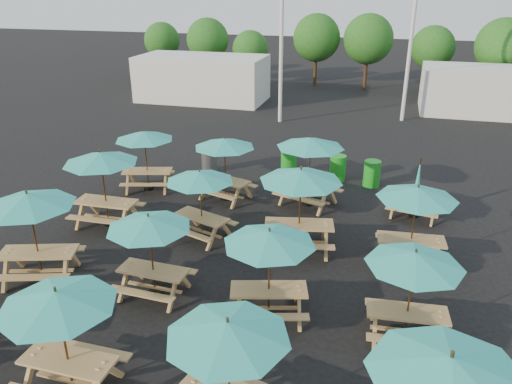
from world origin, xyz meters
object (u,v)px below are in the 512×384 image
(picnic_unit_6, at_px, (200,180))
(picnic_unit_14, at_px, (417,197))
(waste_bin_1, at_px, (289,163))
(picnic_unit_10, at_px, (301,180))
(waste_bin_0, at_px, (209,160))
(picnic_unit_15, at_px, (416,192))
(picnic_unit_3, at_px, (144,139))
(picnic_unit_8, at_px, (228,336))
(waste_bin_2, at_px, (338,168))
(picnic_unit_12, at_px, (449,374))
(picnic_unit_9, at_px, (269,242))
(waste_bin_3, at_px, (372,174))
(picnic_unit_2, at_px, (101,162))
(picnic_unit_4, at_px, (58,304))
(picnic_unit_1, at_px, (29,205))
(picnic_unit_13, at_px, (414,264))
(picnic_unit_11, at_px, (310,146))
(picnic_unit_5, at_px, (149,227))
(picnic_unit_7, at_px, (224,146))

(picnic_unit_6, distance_m, picnic_unit_14, 5.98)
(picnic_unit_6, height_order, waste_bin_1, picnic_unit_6)
(picnic_unit_10, height_order, waste_bin_0, picnic_unit_10)
(picnic_unit_6, bearing_deg, picnic_unit_15, 46.64)
(picnic_unit_3, relative_size, picnic_unit_6, 1.01)
(picnic_unit_8, distance_m, waste_bin_0, 12.80)
(waste_bin_2, bearing_deg, picnic_unit_12, -77.23)
(picnic_unit_9, height_order, waste_bin_3, picnic_unit_9)
(picnic_unit_2, distance_m, picnic_unit_4, 7.12)
(picnic_unit_6, xyz_separation_m, picnic_unit_9, (2.83, -3.20, 0.06))
(picnic_unit_1, relative_size, waste_bin_3, 2.85)
(waste_bin_2, height_order, waste_bin_3, same)
(picnic_unit_1, height_order, waste_bin_1, picnic_unit_1)
(picnic_unit_13, xyz_separation_m, waste_bin_2, (-2.48, 9.02, -1.38))
(picnic_unit_4, distance_m, picnic_unit_10, 7.14)
(picnic_unit_11, bearing_deg, picnic_unit_1, -112.90)
(picnic_unit_4, xyz_separation_m, picnic_unit_5, (0.12, 3.28, -0.08))
(picnic_unit_12, distance_m, waste_bin_2, 12.84)
(picnic_unit_2, height_order, picnic_unit_4, picnic_unit_2)
(picnic_unit_14, distance_m, waste_bin_2, 6.47)
(picnic_unit_10, height_order, picnic_unit_14, picnic_unit_10)
(picnic_unit_2, xyz_separation_m, waste_bin_1, (4.63, 5.83, -1.61))
(picnic_unit_5, bearing_deg, picnic_unit_9, 1.02)
(picnic_unit_4, relative_size, picnic_unit_10, 0.83)
(waste_bin_1, relative_size, waste_bin_2, 1.00)
(picnic_unit_9, distance_m, picnic_unit_15, 7.28)
(picnic_unit_2, height_order, waste_bin_1, picnic_unit_2)
(waste_bin_3, bearing_deg, picnic_unit_8, -98.39)
(picnic_unit_13, xyz_separation_m, waste_bin_0, (-7.61, 8.66, -1.38))
(picnic_unit_3, relative_size, waste_bin_1, 2.59)
(picnic_unit_11, height_order, picnic_unit_14, picnic_unit_11)
(picnic_unit_14, xyz_separation_m, waste_bin_2, (-2.60, 5.74, -1.48))
(picnic_unit_9, height_order, waste_bin_1, picnic_unit_9)
(picnic_unit_9, bearing_deg, picnic_unit_11, 76.30)
(picnic_unit_9, bearing_deg, picnic_unit_8, -103.48)
(picnic_unit_1, xyz_separation_m, picnic_unit_9, (6.05, 0.01, -0.18))
(picnic_unit_6, bearing_deg, picnic_unit_2, -161.71)
(picnic_unit_5, xyz_separation_m, picnic_unit_9, (2.90, -0.09, 0.05))
(picnic_unit_3, bearing_deg, picnic_unit_10, -41.06)
(picnic_unit_7, relative_size, picnic_unit_12, 0.97)
(picnic_unit_8, distance_m, picnic_unit_14, 7.14)
(picnic_unit_14, distance_m, waste_bin_0, 9.54)
(picnic_unit_4, relative_size, picnic_unit_5, 1.04)
(picnic_unit_5, height_order, picnic_unit_8, picnic_unit_8)
(picnic_unit_10, height_order, waste_bin_1, picnic_unit_10)
(picnic_unit_3, bearing_deg, picnic_unit_5, -77.67)
(picnic_unit_3, distance_m, waste_bin_3, 8.47)
(picnic_unit_9, relative_size, waste_bin_2, 2.55)
(picnic_unit_14, bearing_deg, waste_bin_1, 123.48)
(picnic_unit_2, height_order, waste_bin_0, picnic_unit_2)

